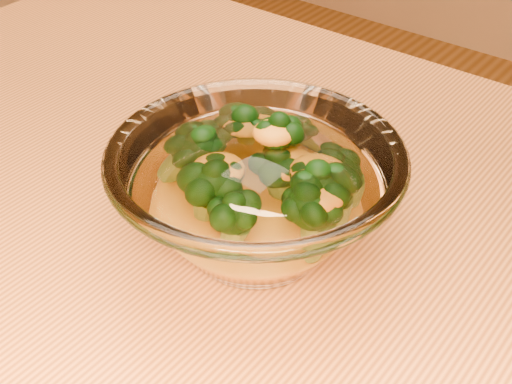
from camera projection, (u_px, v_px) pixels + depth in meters
table at (280, 378)px, 0.58m from camera, size 1.20×0.80×0.75m
glass_bowl at (256, 197)px, 0.53m from camera, size 0.22×0.22×0.10m
cheese_sauce at (256, 218)px, 0.54m from camera, size 0.11×0.11×0.03m
broccoli_heap at (259, 172)px, 0.53m from camera, size 0.16×0.13×0.07m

